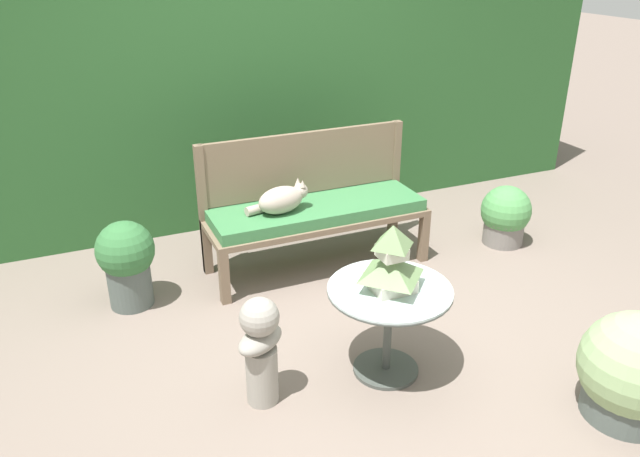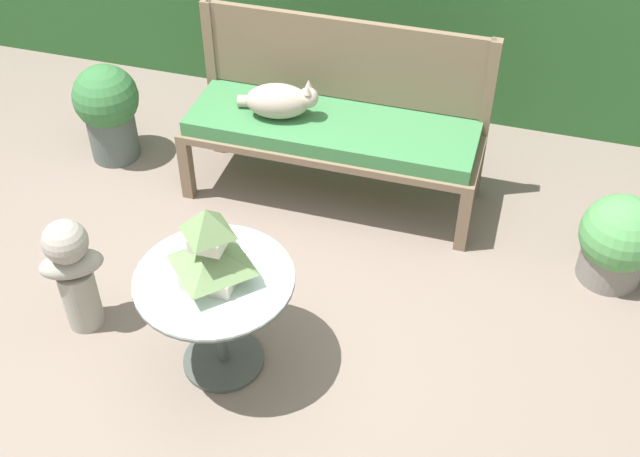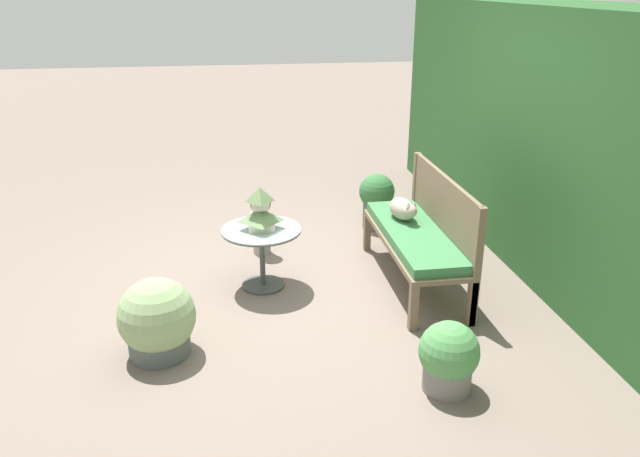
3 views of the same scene
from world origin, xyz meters
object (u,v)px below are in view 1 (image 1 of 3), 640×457
Objects in this scene: potted_plant_table_far at (127,261)px; potted_plant_hedge_corner at (505,216)px; garden_bench at (317,214)px; garden_bust at (261,346)px; pagoda_birdhouse at (391,262)px; potted_plant_bench_left at (633,372)px; cat at (282,200)px; patio_table at (389,307)px.

potted_plant_table_far is 1.24× the size of potted_plant_hedge_corner.
potted_plant_table_far is (-1.30, 0.00, -0.09)m from garden_bench.
potted_plant_hedge_corner is at bearing -9.28° from garden_bust.
pagoda_birdhouse is 1.74m from potted_plant_table_far.
potted_plant_bench_left is (-0.69, -1.80, 0.03)m from potted_plant_hedge_corner.
potted_plant_table_far is at bearing 179.93° from garden_bench.
potted_plant_hedge_corner is at bearing -8.59° from garden_bench.
garden_bust is at bearing -126.78° from cat.
potted_plant_hedge_corner is (1.73, -0.19, -0.34)m from cat.
patio_table reaches higher than garden_bench.
pagoda_birdhouse is at bearing -147.20° from potted_plant_hedge_corner.
patio_table is at bearing -96.11° from garden_bench.
garden_bust is 1.04× the size of potted_plant_table_far.
potted_plant_table_far is at bearing 175.39° from potted_plant_hedge_corner.
garden_bench is 1.47m from garden_bust.
potted_plant_table_far is (-1.03, 0.03, -0.26)m from cat.
potted_plant_table_far is at bearing 132.86° from patio_table.
patio_table is 1.20m from potted_plant_bench_left.
garden_bench is at bearing 83.89° from pagoda_birdhouse.
potted_plant_table_far reaches higher than garden_bench.
pagoda_birdhouse is 1.95m from potted_plant_hedge_corner.
potted_plant_bench_left reaches higher than potted_plant_hedge_corner.
garden_bust is (-0.55, -1.18, -0.24)m from cat.
patio_table is 1.13× the size of potted_plant_table_far.
patio_table is 1.91m from potted_plant_hedge_corner.
pagoda_birdhouse is at bearing -47.14° from potted_plant_table_far.
pagoda_birdhouse reaches higher than potted_plant_table_far.
garden_bust reaches higher than potted_plant_table_far.
garden_bench is at bearing 83.89° from patio_table.
potted_plant_bench_left is at bearing -40.33° from patio_table.
cat is 1.25× the size of pagoda_birdhouse.
cat is 0.74× the size of garden_bust.
potted_plant_hedge_corner is (1.46, -0.22, -0.18)m from garden_bench.
garden_bench is at bearing 110.97° from potted_plant_bench_left.
cat reaches higher than garden_bust.
cat is (-0.27, -0.03, 0.17)m from garden_bench.
potted_plant_bench_left is at bearing -74.04° from cat.
potted_plant_table_far is (-0.47, 1.21, -0.01)m from garden_bust.
potted_plant_bench_left is (0.91, -0.77, -0.41)m from pagoda_birdhouse.
potted_plant_hedge_corner is at bearing 69.08° from potted_plant_bench_left.
potted_plant_table_far is (-1.16, 1.25, -0.09)m from patio_table.
potted_plant_bench_left is at bearing -40.33° from pagoda_birdhouse.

